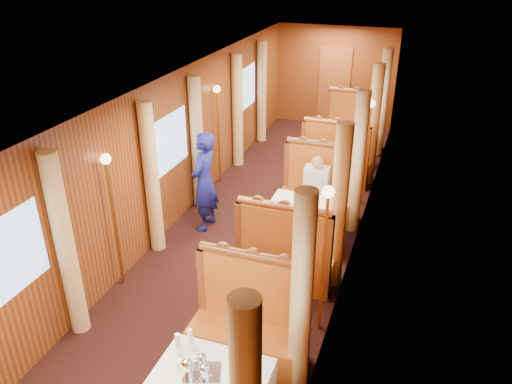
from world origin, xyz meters
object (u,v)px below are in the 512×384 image
at_px(banquette_mid_aft, 318,194).
at_px(rose_vase_far, 346,122).
at_px(banquette_far_fwd, 335,162).
at_px(teapot_back, 202,363).
at_px(banquette_far_aft, 352,130).
at_px(teapot_left, 187,369).
at_px(table_far, 344,147).
at_px(rose_vase_mid, 306,193).
at_px(banquette_near_aft, 249,328).
at_px(banquette_mid_fwd, 286,258).
at_px(tea_tray, 202,373).
at_px(passenger, 316,184).
at_px(teapot_right, 204,373).
at_px(steward, 204,182).
at_px(table_mid, 304,225).

height_order(banquette_mid_aft, rose_vase_far, banquette_mid_aft).
distance_m(banquette_far_fwd, teapot_back, 5.98).
xyz_separation_m(banquette_far_aft, rose_vase_far, (-0.02, -0.99, 0.50)).
distance_m(banquette_far_fwd, teapot_left, 6.10).
height_order(table_far, teapot_left, teapot_left).
bearing_deg(banquette_far_aft, rose_vase_far, -91.01).
bearing_deg(teapot_back, rose_vase_mid, 103.73).
bearing_deg(banquette_near_aft, banquette_mid_fwd, 90.00).
bearing_deg(tea_tray, rose_vase_far, 89.52).
relative_size(teapot_left, passenger, 0.23).
height_order(teapot_back, rose_vase_mid, rose_vase_mid).
bearing_deg(rose_vase_far, banquette_far_fwd, -89.04).
distance_m(banquette_mid_aft, banquette_far_aft, 3.50).
xyz_separation_m(banquette_far_aft, teapot_back, (-0.10, -7.99, 0.39)).
bearing_deg(banquette_far_aft, teapot_back, -90.72).
bearing_deg(passenger, banquette_far_fwd, 90.00).
distance_m(banquette_mid_fwd, banquette_mid_aft, 2.03).
xyz_separation_m(table_far, rose_vase_mid, (0.02, -3.50, 0.55)).
bearing_deg(teapot_right, banquette_mid_fwd, 106.52).
xyz_separation_m(teapot_back, rose_vase_far, (0.08, 7.01, 0.11)).
bearing_deg(banquette_near_aft, rose_vase_mid, 89.63).
bearing_deg(teapot_back, banquette_near_aft, 99.87).
bearing_deg(teapot_left, tea_tray, 11.96).
bearing_deg(banquette_mid_aft, rose_vase_mid, -89.11).
bearing_deg(table_far, steward, -115.95).
relative_size(banquette_far_aft, rose_vase_mid, 3.72).
height_order(table_far, teapot_back, teapot_back).
bearing_deg(banquette_mid_aft, teapot_left, -92.38).
distance_m(banquette_mid_fwd, table_far, 4.51).
relative_size(table_far, rose_vase_far, 2.92).
relative_size(table_mid, rose_vase_mid, 2.92).
distance_m(banquette_near_aft, banquette_mid_aft, 3.50).
bearing_deg(passenger, banquette_mid_fwd, -90.00).
relative_size(table_mid, teapot_right, 6.91).
bearing_deg(banquette_near_aft, table_mid, 90.00).
xyz_separation_m(banquette_near_aft, tea_tray, (-0.08, -1.05, 0.33)).
distance_m(banquette_mid_fwd, teapot_left, 2.62).
bearing_deg(rose_vase_mid, banquette_far_fwd, 90.37).
xyz_separation_m(rose_vase_far, steward, (-1.66, -3.48, -0.09)).
relative_size(banquette_mid_fwd, teapot_left, 7.52).
xyz_separation_m(banquette_near_aft, banquette_mid_fwd, (0.00, 1.47, 0.00)).
bearing_deg(teapot_back, table_mid, 103.99).
height_order(banquette_far_fwd, banquette_far_aft, same).
distance_m(banquette_far_fwd, rose_vase_far, 1.16).
height_order(banquette_far_aft, steward, steward).
distance_m(tea_tray, teapot_left, 0.15).
relative_size(tea_tray, rose_vase_mid, 0.94).
distance_m(table_far, rose_vase_mid, 3.55).
xyz_separation_m(table_far, tea_tray, (-0.08, -7.04, 0.38)).
relative_size(banquette_mid_fwd, teapot_back, 8.36).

